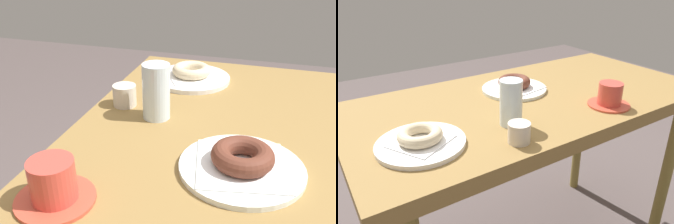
# 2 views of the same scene
# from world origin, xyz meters

# --- Properties ---
(table) EXTENTS (1.24, 0.62, 0.76)m
(table) POSITION_xyz_m (0.00, 0.00, 0.68)
(table) COLOR olive
(table) RESTS_ON ground_plane
(plate_chocolate_ring) EXTENTS (0.23, 0.23, 0.01)m
(plate_chocolate_ring) POSITION_xyz_m (0.02, -0.08, 0.76)
(plate_chocolate_ring) COLOR white
(plate_chocolate_ring) RESTS_ON table
(napkin_chocolate_ring) EXTENTS (0.19, 0.19, 0.00)m
(napkin_chocolate_ring) POSITION_xyz_m (0.02, -0.08, 0.77)
(napkin_chocolate_ring) COLOR white
(napkin_chocolate_ring) RESTS_ON plate_chocolate_ring
(donut_chocolate_ring) EXTENTS (0.12, 0.12, 0.04)m
(donut_chocolate_ring) POSITION_xyz_m (0.02, -0.08, 0.79)
(donut_chocolate_ring) COLOR brown
(donut_chocolate_ring) RESTS_ON napkin_chocolate_ring
(plate_sugar_ring) EXTENTS (0.22, 0.22, 0.01)m
(plate_sugar_ring) POSITION_xyz_m (0.44, 0.12, 0.76)
(plate_sugar_ring) COLOR white
(plate_sugar_ring) RESTS_ON table
(napkin_sugar_ring) EXTENTS (0.18, 0.18, 0.00)m
(napkin_sugar_ring) POSITION_xyz_m (0.44, 0.12, 0.77)
(napkin_sugar_ring) COLOR white
(napkin_sugar_ring) RESTS_ON plate_sugar_ring
(donut_sugar_ring) EXTENTS (0.11, 0.11, 0.03)m
(donut_sugar_ring) POSITION_xyz_m (0.44, 0.12, 0.79)
(donut_sugar_ring) COLOR beige
(donut_sugar_ring) RESTS_ON napkin_sugar_ring
(water_glass) EXTENTS (0.06, 0.06, 0.13)m
(water_glass) POSITION_xyz_m (0.18, 0.14, 0.82)
(water_glass) COLOR silver
(water_glass) RESTS_ON table
(coffee_cup) EXTENTS (0.13, 0.13, 0.08)m
(coffee_cup) POSITION_xyz_m (-0.15, 0.20, 0.79)
(coffee_cup) COLOR #C74A35
(coffee_cup) RESTS_ON table
(sugar_jar) EXTENTS (0.06, 0.06, 0.05)m
(sugar_jar) POSITION_xyz_m (0.22, 0.24, 0.78)
(sugar_jar) COLOR beige
(sugar_jar) RESTS_ON table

